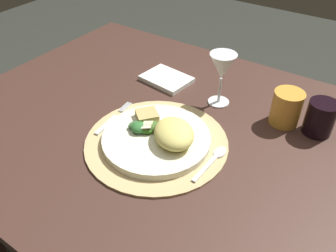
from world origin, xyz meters
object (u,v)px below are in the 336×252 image
Objects in this scene: dining_table at (181,173)px; napkin at (167,79)px; dinner_plate at (156,138)px; fork at (112,119)px; dark_tumbler at (320,118)px; amber_tumbler at (286,108)px; spoon at (215,157)px; wine_glass at (222,68)px.

napkin reaches higher than dining_table.
napkin is at bearing 133.68° from dining_table.
fork is (-0.15, 0.00, -0.01)m from dinner_plate.
dinner_plate is 0.41m from dark_tumbler.
dark_tumbler reaches higher than dinner_plate.
amber_tumbler is at bearing 42.70° from dining_table.
wine_glass is at bearing 115.35° from spoon.
amber_tumbler reaches higher than napkin.
amber_tumbler is (0.18, 0.01, -0.06)m from wine_glass.
dark_tumbler reaches higher than dining_table.
wine_glass is at bearing -175.71° from amber_tumbler.
spoon is 0.26m from wine_glass.
wine_glass is at bearing 85.23° from dining_table.
spoon is at bearing -64.65° from wine_glass.
dinner_plate is at bearing -60.53° from napkin.
fork is 0.45m from amber_tumbler.
spoon is 0.29m from dark_tumbler.
fork is 1.70× the size of amber_tumbler.
dining_table is 0.31m from wine_glass.
napkin reaches higher than fork.
spoon is at bearing -22.22° from dining_table.
wine_glass is 1.65× the size of amber_tumbler.
dining_table is 4.86× the size of dinner_plate.
dinner_plate is at bearing -169.97° from spoon.
wine_glass is 0.19m from amber_tumbler.
napkin is (0.00, 0.25, -0.00)m from fork.
fork is at bearing -158.30° from dining_table.
wine_glass reaches higher than dinner_plate.
amber_tumbler is 0.08m from dark_tumbler.
napkin is at bearing 175.36° from wine_glass.
napkin is at bearing 141.60° from spoon.
fork is at bearing -175.60° from spoon.
dinner_plate is 2.88× the size of amber_tumbler.
dark_tumbler is (0.16, 0.24, 0.04)m from spoon.
amber_tumbler is (0.08, 0.23, 0.04)m from spoon.
spoon is (0.15, 0.03, -0.01)m from dinner_plate.
fork is at bearing -145.96° from amber_tumbler.
dining_table is 8.26× the size of fork.
dining_table is 0.18m from dinner_plate.
fork is 1.08× the size of napkin.
spoon is 0.25m from amber_tumbler.
napkin is at bearing 89.89° from fork.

